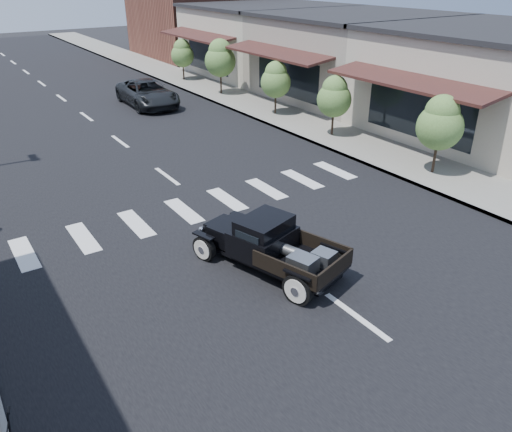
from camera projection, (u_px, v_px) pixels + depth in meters
ground at (278, 259)px, 13.33m from camera, size 120.00×120.00×0.00m
road at (99, 126)px, 24.50m from camera, size 14.00×80.00×0.02m
road_markings at (137, 154)px, 20.78m from camera, size 12.00×60.00×0.06m
sidewalk_right at (244, 102)px, 28.69m from camera, size 3.00×80.00×0.15m
storefront_near at (493, 83)px, 22.75m from camera, size 10.00×9.00×4.50m
storefront_mid at (355, 57)px, 29.46m from camera, size 10.00×9.00×4.50m
storefront_far at (268, 41)px, 36.16m from camera, size 10.00×9.00×4.50m
far_building_right at (207, 12)px, 43.30m from camera, size 11.00×10.00×7.00m
small_tree_a at (438, 136)px, 17.98m from camera, size 1.66×1.66×2.77m
small_tree_b at (334, 107)px, 22.22m from camera, size 1.53×1.53×2.55m
small_tree_c at (276, 89)px, 25.52m from camera, size 1.54×1.54×2.56m
small_tree_d at (220, 67)px, 29.60m from camera, size 1.82×1.82×3.04m
small_tree_e at (183, 60)px, 33.49m from camera, size 1.51×1.51×2.52m
hotrod_pickup at (270, 244)px, 12.59m from camera, size 3.05×4.50×1.43m
second_car at (147, 94)px, 27.77m from camera, size 2.46×5.07×1.39m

